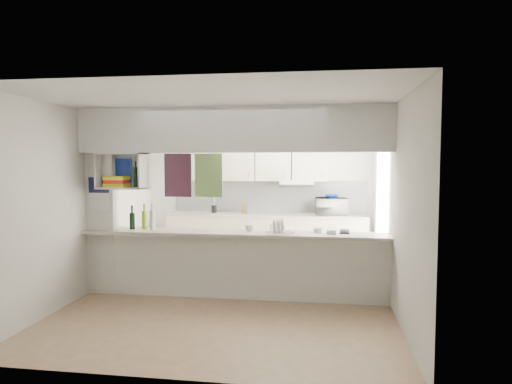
% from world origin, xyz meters
% --- Properties ---
extents(floor, '(4.80, 4.80, 0.00)m').
position_xyz_m(floor, '(0.00, 0.00, 0.00)').
color(floor, '#927055').
rests_on(floor, ground).
extents(ceiling, '(4.80, 4.80, 0.00)m').
position_xyz_m(ceiling, '(0.00, 0.00, 2.60)').
color(ceiling, white).
rests_on(ceiling, wall_back).
extents(wall_back, '(4.20, 0.00, 4.20)m').
position_xyz_m(wall_back, '(0.00, 2.40, 1.30)').
color(wall_back, silver).
rests_on(wall_back, floor).
extents(wall_left, '(0.00, 4.80, 4.80)m').
position_xyz_m(wall_left, '(-2.10, 0.00, 1.30)').
color(wall_left, silver).
rests_on(wall_left, floor).
extents(wall_right, '(0.00, 4.80, 4.80)m').
position_xyz_m(wall_right, '(2.10, 0.00, 1.30)').
color(wall_right, silver).
rests_on(wall_right, floor).
extents(servery_partition, '(4.20, 0.50, 2.60)m').
position_xyz_m(servery_partition, '(-0.17, 0.00, 1.66)').
color(servery_partition, silver).
rests_on(servery_partition, floor).
extents(cubby_shelf, '(0.65, 0.35, 0.50)m').
position_xyz_m(cubby_shelf, '(-1.57, -0.06, 1.71)').
color(cubby_shelf, white).
rests_on(cubby_shelf, bulkhead).
extents(kitchen_run, '(3.60, 0.63, 2.24)m').
position_xyz_m(kitchen_run, '(0.16, 2.14, 0.83)').
color(kitchen_run, beige).
rests_on(kitchen_run, floor).
extents(microwave, '(0.58, 0.43, 0.30)m').
position_xyz_m(microwave, '(1.37, 2.14, 1.07)').
color(microwave, white).
rests_on(microwave, bench_top).
extents(bowl, '(0.25, 0.25, 0.06)m').
position_xyz_m(bowl, '(1.37, 2.14, 1.25)').
color(bowl, navy).
rests_on(bowl, microwave).
extents(dish_rack, '(0.42, 0.36, 0.19)m').
position_xyz_m(dish_rack, '(0.65, -0.03, 1.00)').
color(dish_rack, silver).
rests_on(dish_rack, breakfast_bar).
extents(cup, '(0.15, 0.15, 0.09)m').
position_xyz_m(cup, '(0.23, -0.07, 0.98)').
color(cup, white).
rests_on(cup, dish_rack).
extents(wine_bottles, '(0.38, 0.16, 0.38)m').
position_xyz_m(wine_bottles, '(-1.30, 0.03, 1.06)').
color(wine_bottles, black).
rests_on(wine_bottles, breakfast_bar).
extents(plastic_tubs, '(0.48, 0.21, 0.06)m').
position_xyz_m(plastic_tubs, '(1.31, 0.08, 0.95)').
color(plastic_tubs, silver).
rests_on(plastic_tubs, breakfast_bar).
extents(utensil_jar, '(0.10, 0.10, 0.14)m').
position_xyz_m(utensil_jar, '(-0.79, 2.15, 0.99)').
color(utensil_jar, black).
rests_on(utensil_jar, bench_top).
extents(knife_block, '(0.11, 0.09, 0.19)m').
position_xyz_m(knife_block, '(-0.22, 2.18, 1.02)').
color(knife_block, '#4E361B').
rests_on(knife_block, bench_top).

